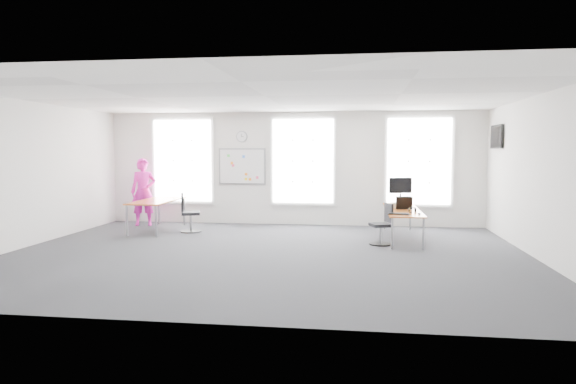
# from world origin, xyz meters

# --- Properties ---
(floor) EXTENTS (10.00, 10.00, 0.00)m
(floor) POSITION_xyz_m (0.00, 0.00, 0.00)
(floor) COLOR #2A2A2F
(floor) RESTS_ON ground
(ceiling) EXTENTS (10.00, 10.00, 0.00)m
(ceiling) POSITION_xyz_m (0.00, 0.00, 3.00)
(ceiling) COLOR white
(ceiling) RESTS_ON ground
(wall_back) EXTENTS (10.00, 0.00, 10.00)m
(wall_back) POSITION_xyz_m (0.00, 4.00, 1.50)
(wall_back) COLOR silver
(wall_back) RESTS_ON ground
(wall_front) EXTENTS (10.00, 0.00, 10.00)m
(wall_front) POSITION_xyz_m (0.00, -4.00, 1.50)
(wall_front) COLOR silver
(wall_front) RESTS_ON ground
(wall_left) EXTENTS (0.00, 10.00, 10.00)m
(wall_left) POSITION_xyz_m (-5.00, 0.00, 1.50)
(wall_left) COLOR silver
(wall_left) RESTS_ON ground
(wall_right) EXTENTS (0.00, 10.00, 10.00)m
(wall_right) POSITION_xyz_m (5.00, 0.00, 1.50)
(wall_right) COLOR silver
(wall_right) RESTS_ON ground
(window_left) EXTENTS (1.60, 0.06, 2.20)m
(window_left) POSITION_xyz_m (-3.00, 3.97, 1.70)
(window_left) COLOR silver
(window_left) RESTS_ON wall_back
(window_mid) EXTENTS (1.60, 0.06, 2.20)m
(window_mid) POSITION_xyz_m (0.30, 3.97, 1.70)
(window_mid) COLOR silver
(window_mid) RESTS_ON wall_back
(window_right) EXTENTS (1.60, 0.06, 2.20)m
(window_right) POSITION_xyz_m (3.30, 3.97, 1.70)
(window_right) COLOR silver
(window_right) RESTS_ON wall_back
(desk_right) EXTENTS (0.73, 2.75, 0.67)m
(desk_right) POSITION_xyz_m (2.75, 2.12, 0.63)
(desk_right) COLOR #D4581B
(desk_right) RESTS_ON ground
(desk_left) EXTENTS (0.82, 2.06, 0.75)m
(desk_left) POSITION_xyz_m (-3.19, 2.57, 0.69)
(desk_left) COLOR #D4581B
(desk_left) RESTS_ON ground
(chair_right) EXTENTS (0.51, 0.51, 0.87)m
(chair_right) POSITION_xyz_m (2.28, 1.30, 0.38)
(chair_right) COLOR black
(chair_right) RESTS_ON ground
(chair_left) EXTENTS (0.55, 0.55, 0.96)m
(chair_left) POSITION_xyz_m (-2.33, 2.37, 0.42)
(chair_left) COLOR black
(chair_left) RESTS_ON ground
(person) EXTENTS (0.74, 0.60, 1.78)m
(person) POSITION_xyz_m (-3.86, 3.30, 0.89)
(person) COLOR #DD1FA4
(person) RESTS_ON ground
(whiteboard) EXTENTS (1.20, 0.03, 0.90)m
(whiteboard) POSITION_xyz_m (-1.35, 3.97, 1.55)
(whiteboard) COLOR silver
(whiteboard) RESTS_ON wall_back
(wall_clock) EXTENTS (0.30, 0.04, 0.30)m
(wall_clock) POSITION_xyz_m (-1.35, 3.97, 2.35)
(wall_clock) COLOR gray
(wall_clock) RESTS_ON wall_back
(tv) EXTENTS (0.06, 0.90, 0.55)m
(tv) POSITION_xyz_m (4.95, 3.00, 2.30)
(tv) COLOR black
(tv) RESTS_ON wall_right
(keyboard) EXTENTS (0.45, 0.24, 0.02)m
(keyboard) POSITION_xyz_m (2.58, 1.10, 0.68)
(keyboard) COLOR black
(keyboard) RESTS_ON desk_right
(mouse) EXTENTS (0.09, 0.11, 0.04)m
(mouse) POSITION_xyz_m (3.00, 1.14, 0.69)
(mouse) COLOR black
(mouse) RESTS_ON desk_right
(lens_cap) EXTENTS (0.07, 0.07, 0.01)m
(lens_cap) POSITION_xyz_m (2.86, 1.45, 0.67)
(lens_cap) COLOR black
(lens_cap) RESTS_ON desk_right
(headphones) EXTENTS (0.16, 0.09, 0.09)m
(headphones) POSITION_xyz_m (2.91, 1.63, 0.71)
(headphones) COLOR black
(headphones) RESTS_ON desk_right
(laptop_sleeve) EXTENTS (0.37, 0.24, 0.29)m
(laptop_sleeve) POSITION_xyz_m (2.77, 2.00, 0.81)
(laptop_sleeve) COLOR black
(laptop_sleeve) RESTS_ON desk_right
(paper_stack) EXTENTS (0.37, 0.30, 0.11)m
(paper_stack) POSITION_xyz_m (2.67, 2.39, 0.73)
(paper_stack) COLOR beige
(paper_stack) RESTS_ON desk_right
(monitor) EXTENTS (0.57, 0.24, 0.65)m
(monitor) POSITION_xyz_m (2.79, 3.28, 1.06)
(monitor) COLOR black
(monitor) RESTS_ON desk_right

